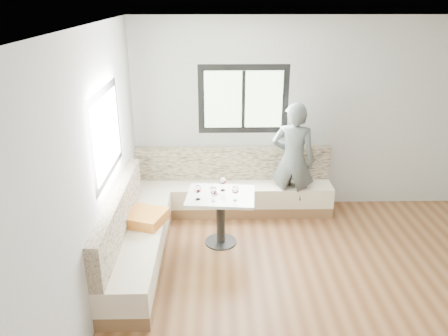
{
  "coord_description": "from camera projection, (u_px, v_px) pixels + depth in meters",
  "views": [
    {
      "loc": [
        -1.3,
        -3.66,
        3.08
      ],
      "look_at": [
        -1.2,
        1.43,
        1.02
      ],
      "focal_mm": 35.0,
      "sensor_mm": 36.0,
      "label": 1
    }
  ],
  "objects": [
    {
      "name": "wine_glass_c",
      "position": [
        235.0,
        190.0,
        5.32
      ],
      "size": [
        0.09,
        0.09,
        0.19
      ],
      "color": "white",
      "rests_on": "table"
    },
    {
      "name": "banquette",
      "position": [
        195.0,
        210.0,
        5.93
      ],
      "size": [
        2.9,
        2.8,
        0.95
      ],
      "color": "olive",
      "rests_on": "ground"
    },
    {
      "name": "room",
      "position": [
        345.0,
        182.0,
        4.12
      ],
      "size": [
        5.01,
        5.01,
        2.81
      ],
      "color": "brown",
      "rests_on": "ground"
    },
    {
      "name": "wine_glass_d",
      "position": [
        223.0,
        181.0,
        5.59
      ],
      "size": [
        0.09,
        0.09,
        0.19
      ],
      "color": "white",
      "rests_on": "table"
    },
    {
      "name": "wine_glass_b",
      "position": [
        213.0,
        191.0,
        5.31
      ],
      "size": [
        0.09,
        0.09,
        0.19
      ],
      "color": "white",
      "rests_on": "table"
    },
    {
      "name": "person",
      "position": [
        293.0,
        160.0,
        6.22
      ],
      "size": [
        0.71,
        0.57,
        1.7
      ],
      "primitive_type": "imported",
      "rotation": [
        0.0,
        0.0,
        2.85
      ],
      "color": "#4C5252",
      "rests_on": "ground"
    },
    {
      "name": "wine_glass_a",
      "position": [
        198.0,
        190.0,
        5.34
      ],
      "size": [
        0.09,
        0.09,
        0.19
      ],
      "color": "white",
      "rests_on": "table"
    },
    {
      "name": "table",
      "position": [
        221.0,
        207.0,
        5.58
      ],
      "size": [
        0.91,
        0.74,
        0.7
      ],
      "rotation": [
        0.0,
        0.0,
        -0.09
      ],
      "color": "black",
      "rests_on": "ground"
    },
    {
      "name": "olive_ramekin",
      "position": [
        215.0,
        192.0,
        5.54
      ],
      "size": [
        0.09,
        0.09,
        0.03
      ],
      "color": "white",
      "rests_on": "table"
    }
  ]
}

